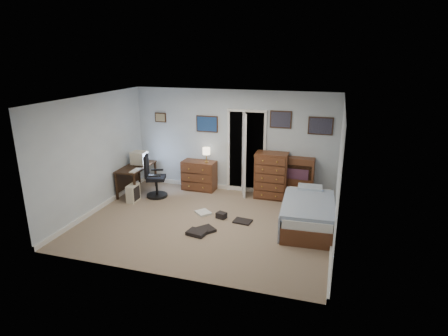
# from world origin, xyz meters

# --- Properties ---
(floor) EXTENTS (5.00, 4.00, 0.02)m
(floor) POSITION_xyz_m (0.00, 0.00, -0.01)
(floor) COLOR #88715E
(floor) RESTS_ON ground
(computer_desk) EXTENTS (0.57, 1.19, 0.68)m
(computer_desk) POSITION_xyz_m (-2.28, 1.13, 0.52)
(computer_desk) COLOR black
(computer_desk) RESTS_ON floor
(crt_monitor) EXTENTS (0.36, 0.34, 0.33)m
(crt_monitor) POSITION_xyz_m (-2.18, 1.28, 0.85)
(crt_monitor) COLOR beige
(crt_monitor) RESTS_ON computer_desk
(keyboard) EXTENTS (0.15, 0.37, 0.02)m
(keyboard) POSITION_xyz_m (-2.02, 0.78, 0.69)
(keyboard) COLOR beige
(keyboard) RESTS_ON computer_desk
(pc_tower) EXTENTS (0.20, 0.39, 0.41)m
(pc_tower) POSITION_xyz_m (-2.00, 0.58, 0.20)
(pc_tower) COLOR beige
(pc_tower) RESTS_ON floor
(office_chair) EXTENTS (0.63, 0.63, 1.03)m
(office_chair) POSITION_xyz_m (-1.66, 0.99, 0.40)
(office_chair) COLOR black
(office_chair) RESTS_ON floor
(media_stack) EXTENTS (0.15, 0.15, 0.75)m
(media_stack) POSITION_xyz_m (-2.32, 2.09, 0.38)
(media_stack) COLOR maroon
(media_stack) RESTS_ON floor
(low_dresser) EXTENTS (0.85, 0.44, 0.74)m
(low_dresser) POSITION_xyz_m (-0.81, 1.77, 0.37)
(low_dresser) COLOR #59341C
(low_dresser) RESTS_ON floor
(table_lamp) EXTENTS (0.19, 0.19, 0.36)m
(table_lamp) POSITION_xyz_m (-0.61, 1.77, 1.00)
(table_lamp) COLOR gold
(table_lamp) RESTS_ON low_dresser
(doorway) EXTENTS (0.96, 1.12, 2.05)m
(doorway) POSITION_xyz_m (0.35, 2.27, 1.00)
(doorway) COLOR black
(doorway) RESTS_ON floor
(tall_dresser) EXTENTS (0.76, 0.46, 1.10)m
(tall_dresser) POSITION_xyz_m (1.02, 1.75, 0.55)
(tall_dresser) COLOR #59341C
(tall_dresser) RESTS_ON floor
(headboard_bookcase) EXTENTS (1.13, 0.33, 1.00)m
(headboard_bookcase) POSITION_xyz_m (1.43, 1.86, 0.53)
(headboard_bookcase) COLOR #59341C
(headboard_bookcase) RESTS_ON floor
(bed) EXTENTS (1.07, 1.89, 0.60)m
(bed) POSITION_xyz_m (1.99, 0.42, 0.29)
(bed) COLOR #59341C
(bed) RESTS_ON floor
(wall_posters) EXTENTS (4.38, 0.04, 0.60)m
(wall_posters) POSITION_xyz_m (0.57, 1.98, 1.75)
(wall_posters) COLOR #331E11
(wall_posters) RESTS_ON floor
(floor_clutter) EXTENTS (1.31, 1.31, 0.12)m
(floor_clutter) POSITION_xyz_m (0.14, -0.13, 0.03)
(floor_clutter) COLOR black
(floor_clutter) RESTS_ON floor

